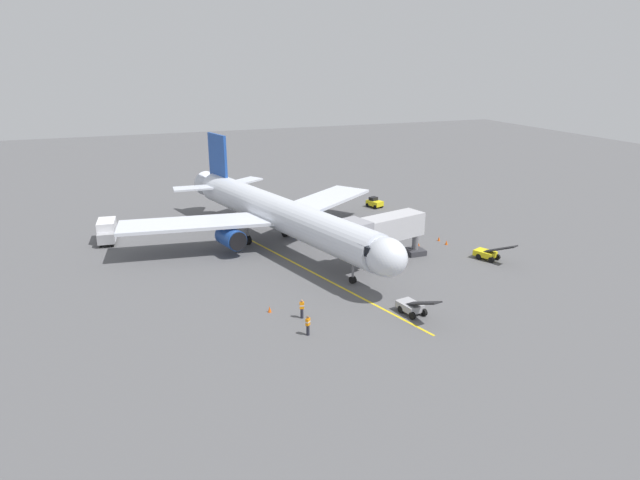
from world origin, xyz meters
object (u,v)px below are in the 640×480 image
Objects in this scene: ground_crew_wing_walker at (308,325)px; tug_rear_apron at (374,203)px; box_truck_near_nose at (107,231)px; safety_cone_nose_right at (439,239)px; safety_cone_wing_port at (419,245)px; safety_cone_wing_starboard at (270,309)px; safety_cone_nose_left at (446,242)px; belt_loader_starboard_side at (488,253)px; belt_loader_portside at (412,306)px; ground_crew_marshaller at (302,309)px; airplane at (278,214)px; jet_bridge at (378,231)px.

ground_crew_wing_walker is 0.64× the size of tug_rear_apron.
box_truck_near_nose is 39.90m from safety_cone_nose_right.
safety_cone_wing_starboard is (21.04, 10.64, 0.00)m from safety_cone_wing_port.
tug_rear_apron is at bearing -123.43° from ground_crew_wing_walker.
ground_crew_wing_walker reaches higher than safety_cone_nose_left.
safety_cone_wing_starboard is (26.01, 4.42, -0.44)m from belt_loader_starboard_side.
safety_cone_wing_port is (-9.62, -15.29, -0.44)m from belt_loader_portside.
tug_rear_apron is 18.69m from safety_cone_nose_left.
ground_crew_marshaller is 0.37× the size of belt_loader_starboard_side.
box_truck_near_nose is 8.65× the size of safety_cone_wing_port.
belt_loader_starboard_side is at bearing -158.52° from ground_crew_wing_walker.
airplane reaches higher than belt_loader_portside.
ground_crew_marshaller is 0.36× the size of box_truck_near_nose.
airplane is 8.35× the size of box_truck_near_nose.
safety_cone_wing_port is (-15.20, 6.11, -3.73)m from airplane.
belt_loader_portside is at bearing 69.11° from tug_rear_apron.
belt_loader_starboard_side reaches higher than ground_crew_marshaller.
ground_crew_wing_walker is at bearing 115.55° from box_truck_near_nose.
belt_loader_portside is at bearing 104.60° from airplane.
ground_crew_marshaller is 22.69m from safety_cone_wing_port.
ground_crew_marshaller is 0.36× the size of belt_loader_portside.
belt_loader_starboard_side reaches higher than ground_crew_wing_walker.
airplane is 22.36m from belt_loader_portside.
ground_crew_marshaller is at bearing -15.68° from belt_loader_portside.
safety_cone_wing_starboard is at bearing 50.10° from tug_rear_apron.
belt_loader_starboard_side reaches higher than safety_cone_nose_right.
jet_bridge is 20.83× the size of safety_cone_nose_right.
airplane is 16.80m from safety_cone_wing_port.
box_truck_near_nose reaches higher than belt_loader_starboard_side.
safety_cone_nose_left is (-13.20, -14.98, -0.44)m from belt_loader_portside.
airplane reaches higher than belt_loader_starboard_side.
safety_cone_nose_left is at bearing -76.74° from belt_loader_starboard_side.
ground_crew_wing_walker is 0.36× the size of belt_loader_portside.
tug_rear_apron is at bearing -146.34° from airplane.
ground_crew_wing_walker is (4.12, 21.89, -3.12)m from airplane.
safety_cone_wing_port is at bearing -140.76° from ground_crew_wing_walker.
jet_bridge is at bearing -13.25° from belt_loader_starboard_side.
tug_rear_apron is at bearing -129.90° from safety_cone_wing_starboard.
tug_rear_apron is 18.66m from safety_cone_wing_port.
safety_cone_wing_starboard is at bearing 25.87° from safety_cone_nose_right.
safety_cone_nose_left is at bearing -145.95° from ground_crew_wing_walker.
safety_cone_nose_right is at bearing -89.00° from safety_cone_nose_left.
airplane is at bearing -49.49° from jet_bridge.
ground_crew_marshaller is at bearing 54.72° from tug_rear_apron.
tug_rear_apron is (-10.31, -21.76, -3.06)m from jet_bridge.
jet_bridge is 2.43× the size of belt_loader_portside.
safety_cone_wing_starboard is (1.72, -5.14, -0.61)m from ground_crew_wing_walker.
jet_bridge reaches higher than tug_rear_apron.
safety_cone_wing_starboard is (5.84, 16.75, -3.73)m from airplane.
safety_cone_wing_port is 1.00× the size of safety_cone_wing_starboard.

